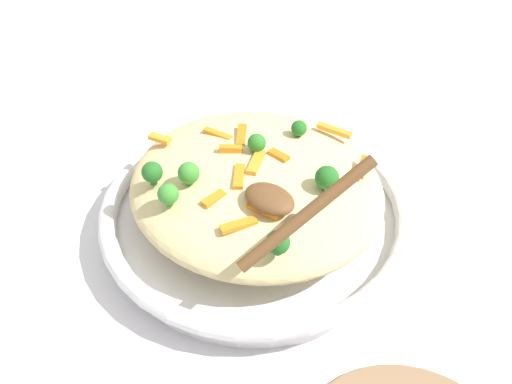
# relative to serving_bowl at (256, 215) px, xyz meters

# --- Properties ---
(ground_plane) EXTENTS (2.40, 2.40, 0.00)m
(ground_plane) POSITION_rel_serving_bowl_xyz_m (0.00, 0.00, -0.02)
(ground_plane) COLOR silver
(serving_bowl) EXTENTS (0.36, 0.36, 0.05)m
(serving_bowl) POSITION_rel_serving_bowl_xyz_m (0.00, 0.00, 0.00)
(serving_bowl) COLOR silver
(serving_bowl) RESTS_ON ground_plane
(pasta_mound) EXTENTS (0.29, 0.28, 0.06)m
(pasta_mound) POSITION_rel_serving_bowl_xyz_m (0.00, 0.00, 0.05)
(pasta_mound) COLOR #DBC689
(pasta_mound) RESTS_ON serving_bowl
(carrot_piece_0) EXTENTS (0.03, 0.04, 0.01)m
(carrot_piece_0) POSITION_rel_serving_bowl_xyz_m (-0.00, -0.00, 0.08)
(carrot_piece_0) COLOR orange
(carrot_piece_0) RESTS_ON pasta_mound
(carrot_piece_1) EXTENTS (0.04, 0.01, 0.01)m
(carrot_piece_1) POSITION_rel_serving_bowl_xyz_m (-0.05, 0.05, 0.07)
(carrot_piece_1) COLOR orange
(carrot_piece_1) RESTS_ON pasta_mound
(carrot_piece_2) EXTENTS (0.03, 0.02, 0.01)m
(carrot_piece_2) POSITION_rel_serving_bowl_xyz_m (0.04, -0.00, 0.08)
(carrot_piece_2) COLOR orange
(carrot_piece_2) RESTS_ON pasta_mound
(carrot_piece_3) EXTENTS (0.02, 0.03, 0.01)m
(carrot_piece_3) POSITION_rel_serving_bowl_xyz_m (-0.09, -0.08, 0.07)
(carrot_piece_3) COLOR orange
(carrot_piece_3) RESTS_ON pasta_mound
(carrot_piece_4) EXTENTS (0.01, 0.03, 0.01)m
(carrot_piece_4) POSITION_rel_serving_bowl_xyz_m (0.00, 0.07, 0.07)
(carrot_piece_4) COLOR orange
(carrot_piece_4) RESTS_ON pasta_mound
(carrot_piece_5) EXTENTS (0.02, 0.01, 0.01)m
(carrot_piece_5) POSITION_rel_serving_bowl_xyz_m (-0.01, -0.03, 0.08)
(carrot_piece_5) COLOR orange
(carrot_piece_5) RESTS_ON pasta_mound
(carrot_piece_6) EXTENTS (0.03, 0.04, 0.01)m
(carrot_piece_6) POSITION_rel_serving_bowl_xyz_m (0.00, 0.03, 0.08)
(carrot_piece_6) COLOR orange
(carrot_piece_6) RESTS_ON pasta_mound
(carrot_piece_7) EXTENTS (0.03, 0.02, 0.01)m
(carrot_piece_7) POSITION_rel_serving_bowl_xyz_m (0.12, 0.03, 0.07)
(carrot_piece_7) COLOR orange
(carrot_piece_7) RESTS_ON pasta_mound
(carrot_piece_8) EXTENTS (0.03, 0.04, 0.01)m
(carrot_piece_8) POSITION_rel_serving_bowl_xyz_m (0.05, -0.03, 0.08)
(carrot_piece_8) COLOR orange
(carrot_piece_8) RESTS_ON pasta_mound
(carrot_piece_9) EXTENTS (0.04, 0.01, 0.01)m
(carrot_piece_9) POSITION_rel_serving_bowl_xyz_m (-0.03, -0.11, 0.07)
(carrot_piece_9) COLOR orange
(carrot_piece_9) RESTS_ON pasta_mound
(carrot_piece_10) EXTENTS (0.04, 0.01, 0.01)m
(carrot_piece_10) POSITION_rel_serving_bowl_xyz_m (0.07, -0.02, 0.07)
(carrot_piece_10) COLOR orange
(carrot_piece_10) RESTS_ON pasta_mound
(carrot_piece_11) EXTENTS (0.03, 0.04, 0.01)m
(carrot_piece_11) POSITION_rel_serving_bowl_xyz_m (-0.04, 0.08, 0.07)
(carrot_piece_11) COLOR orange
(carrot_piece_11) RESTS_ON pasta_mound
(broccoli_floret_0) EXTENTS (0.02, 0.02, 0.02)m
(broccoli_floret_0) POSITION_rel_serving_bowl_xyz_m (0.02, -0.02, 0.09)
(broccoli_floret_0) COLOR #296820
(broccoli_floret_0) RESTS_ON pasta_mound
(broccoli_floret_1) EXTENTS (0.03, 0.03, 0.03)m
(broccoli_floret_1) POSITION_rel_serving_bowl_xyz_m (-0.08, -0.02, 0.09)
(broccoli_floret_1) COLOR #205B1C
(broccoli_floret_1) RESTS_ON pasta_mound
(broccoli_floret_2) EXTENTS (0.02, 0.02, 0.03)m
(broccoli_floret_2) POSITION_rel_serving_bowl_xyz_m (0.04, 0.07, 0.09)
(broccoli_floret_2) COLOR #377928
(broccoli_floret_2) RESTS_ON pasta_mound
(broccoli_floret_3) EXTENTS (0.02, 0.02, 0.03)m
(broccoli_floret_3) POSITION_rel_serving_bowl_xyz_m (0.07, 0.09, 0.09)
(broccoli_floret_3) COLOR #205B1C
(broccoli_floret_3) RESTS_ON pasta_mound
(broccoli_floret_4) EXTENTS (0.02, 0.02, 0.02)m
(broccoli_floret_4) POSITION_rel_serving_bowl_xyz_m (0.00, -0.08, 0.08)
(broccoli_floret_4) COLOR #205B1C
(broccoli_floret_4) RESTS_ON pasta_mound
(broccoli_floret_5) EXTENTS (0.02, 0.02, 0.03)m
(broccoli_floret_5) POSITION_rel_serving_bowl_xyz_m (-0.09, 0.08, 0.08)
(broccoli_floret_5) COLOR #205B1C
(broccoli_floret_5) RESTS_ON pasta_mound
(broccoli_floret_6) EXTENTS (0.02, 0.02, 0.03)m
(broccoli_floret_6) POSITION_rel_serving_bowl_xyz_m (0.03, 0.10, 0.08)
(broccoli_floret_6) COLOR #377928
(broccoli_floret_6) RESTS_ON pasta_mound
(serving_spoon) EXTENTS (0.12, 0.13, 0.09)m
(serving_spoon) POSITION_rel_serving_bowl_xyz_m (-0.07, 0.05, 0.10)
(serving_spoon) COLOR brown
(serving_spoon) RESTS_ON pasta_mound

